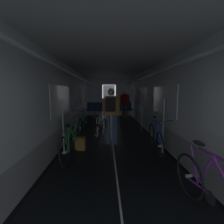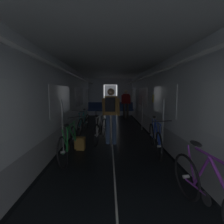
{
  "view_description": "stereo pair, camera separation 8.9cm",
  "coord_description": "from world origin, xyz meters",
  "views": [
    {
      "loc": [
        -0.19,
        -1.99,
        1.58
      ],
      "look_at": [
        0.0,
        3.42,
        0.92
      ],
      "focal_mm": 26.44,
      "sensor_mm": 36.0,
      "label": 1
    },
    {
      "loc": [
        -0.1,
        -1.99,
        1.58
      ],
      "look_at": [
        0.0,
        3.42,
        0.92
      ],
      "focal_mm": 26.44,
      "sensor_mm": 36.0,
      "label": 2
    }
  ],
  "objects": [
    {
      "name": "bicycle_white_in_aisle",
      "position": [
        -0.38,
        3.15,
        0.38
      ],
      "size": [
        0.46,
        1.67,
        0.94
      ],
      "color": "black",
      "rests_on": "ground"
    },
    {
      "name": "bicycle_teal",
      "position": [
        -1.08,
        4.26,
        0.38
      ],
      "size": [
        0.47,
        1.69,
        0.95
      ],
      "color": "black",
      "rests_on": "ground"
    },
    {
      "name": "ground_plane",
      "position": [
        0.0,
        0.0,
        0.0
      ],
      "size": [
        60.0,
        60.0,
        0.0
      ],
      "primitive_type": "plane",
      "color": "black"
    },
    {
      "name": "train_car_shell",
      "position": [
        -0.0,
        3.6,
        1.7
      ],
      "size": [
        3.14,
        12.34,
        2.57
      ],
      "color": "black",
      "rests_on": "ground"
    },
    {
      "name": "bench_seat_far_right",
      "position": [
        0.9,
        8.07,
        0.57
      ],
      "size": [
        0.98,
        0.51,
        0.95
      ],
      "color": "gray",
      "rests_on": "ground"
    },
    {
      "name": "bicycle_purple",
      "position": [
        1.1,
        -0.2,
        0.38
      ],
      "size": [
        0.44,
        1.69,
        0.95
      ],
      "color": "black",
      "rests_on": "ground"
    },
    {
      "name": "bicycle_blue",
      "position": [
        1.11,
        2.18,
        0.38
      ],
      "size": [
        0.44,
        1.69,
        0.95
      ],
      "color": "black",
      "rests_on": "ground"
    },
    {
      "name": "bicycle_green",
      "position": [
        -1.05,
        1.83,
        0.38
      ],
      "size": [
        0.44,
        1.69,
        0.95
      ],
      "color": "black",
      "rests_on": "ground"
    },
    {
      "name": "backpack_on_floor",
      "position": [
        -0.9,
        2.42,
        0.17
      ],
      "size": [
        0.28,
        0.22,
        0.34
      ],
      "primitive_type": "cube",
      "rotation": [
        0.0,
        0.0,
        -0.1
      ],
      "color": "olive",
      "rests_on": "ground"
    },
    {
      "name": "person_standing_near_bench",
      "position": [
        0.9,
        7.7,
        0.98
      ],
      "size": [
        0.53,
        0.23,
        1.69
      ],
      "color": "brown",
      "rests_on": "ground"
    },
    {
      "name": "person_cyclist_aisle",
      "position": [
        -0.05,
        2.88,
        1.02
      ],
      "size": [
        0.55,
        0.42,
        1.69
      ],
      "color": "#384C75",
      "rests_on": "ground"
    },
    {
      "name": "bench_seat_far_left",
      "position": [
        -0.9,
        8.07,
        0.57
      ],
      "size": [
        0.98,
        0.51,
        0.95
      ],
      "color": "gray",
      "rests_on": "ground"
    }
  ]
}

